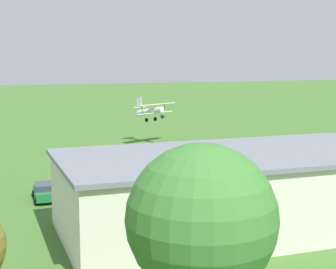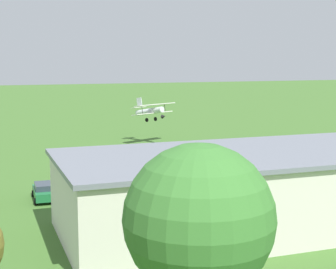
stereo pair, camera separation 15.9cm
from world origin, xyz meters
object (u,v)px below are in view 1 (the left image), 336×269
object	(u,v)px
person_by_parked_cars	(133,176)
tree_behind_hangar_left	(202,220)
hangar	(247,190)
car_black	(289,171)
car_green	(44,191)
person_walking_on_apron	(104,176)
biplane	(151,111)
person_at_fence_line	(96,181)

from	to	relation	value
person_by_parked_cars	tree_behind_hangar_left	world-z (taller)	tree_behind_hangar_left
hangar	person_by_parked_cars	bearing A→B (deg)	-75.76
hangar	person_by_parked_cars	size ratio (longest dim) A/B	18.32
car_black	person_by_parked_cars	world-z (taller)	person_by_parked_cars
car_green	person_walking_on_apron	distance (m)	8.85
biplane	person_at_fence_line	xyz separation A→B (m)	(14.68, 26.79, -4.53)
biplane	tree_behind_hangar_left	bearing A→B (deg)	74.09
person_walking_on_apron	person_by_parked_cars	xyz separation A→B (m)	(-2.86, 1.44, 0.03)
hangar	person_walking_on_apron	world-z (taller)	hangar
biplane	car_black	size ratio (longest dim) A/B	1.77
person_at_fence_line	tree_behind_hangar_left	world-z (taller)	tree_behind_hangar_left
car_green	tree_behind_hangar_left	size ratio (longest dim) A/B	0.46
person_walking_on_apron	tree_behind_hangar_left	world-z (taller)	tree_behind_hangar_left
person_walking_on_apron	hangar	bearing A→B (deg)	110.96
person_walking_on_apron	person_at_fence_line	xyz separation A→B (m)	(1.40, 2.30, -0.03)
car_green	tree_behind_hangar_left	bearing A→B (deg)	95.31
person_walking_on_apron	person_by_parked_cars	bearing A→B (deg)	153.26
hangar	person_walking_on_apron	distance (m)	20.76
car_black	person_walking_on_apron	size ratio (longest dim) A/B	2.80
car_green	person_at_fence_line	size ratio (longest dim) A/B	3.04
person_walking_on_apron	tree_behind_hangar_left	xyz separation A→B (m)	(4.22, 36.89, 6.23)
car_green	biplane	bearing A→B (deg)	-124.57
car_black	tree_behind_hangar_left	distance (m)	40.94
hangar	person_at_fence_line	xyz separation A→B (m)	(8.78, -16.96, -2.39)
hangar	person_walking_on_apron	bearing A→B (deg)	-69.04
car_black	person_at_fence_line	xyz separation A→B (m)	(21.88, -2.53, -0.04)
car_black	car_green	size ratio (longest dim) A/B	0.95
person_at_fence_line	person_by_parked_cars	bearing A→B (deg)	-168.57
biplane	car_black	bearing A→B (deg)	103.80
person_at_fence_line	car_black	bearing A→B (deg)	173.41
hangar	car_green	size ratio (longest dim) A/B	6.46
biplane	person_at_fence_line	world-z (taller)	biplane
car_green	person_by_parked_cars	size ratio (longest dim) A/B	2.84
hangar	tree_behind_hangar_left	world-z (taller)	tree_behind_hangar_left
person_at_fence_line	car_green	bearing A→B (deg)	26.50
car_black	person_by_parked_cars	xyz separation A→B (m)	(17.62, -3.39, 0.02)
car_green	person_walking_on_apron	size ratio (longest dim) A/B	2.94
person_by_parked_cars	tree_behind_hangar_left	xyz separation A→B (m)	(7.08, 35.45, 6.20)
person_at_fence_line	tree_behind_hangar_left	distance (m)	35.26
car_green	person_at_fence_line	distance (m)	6.45
biplane	car_black	distance (m)	30.52
hangar	car_green	world-z (taller)	hangar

